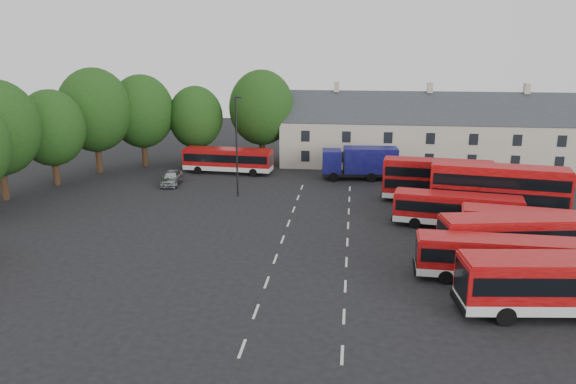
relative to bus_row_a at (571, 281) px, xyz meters
name	(u,v)px	position (x,y,z in m)	size (l,w,h in m)	color
ground	(279,249)	(-17.41, 8.34, -2.06)	(140.00, 140.00, 0.00)	black
lane_markings	(315,241)	(-14.91, 10.34, -2.05)	(5.15, 33.80, 0.01)	beige
treeline	(113,119)	(-38.15, 27.70, 4.62)	(29.92, 32.59, 12.01)	black
terrace_houses	(427,135)	(-3.41, 38.34, 1.80)	(35.70, 7.13, 10.06)	beige
bus_row_a	(571,281)	(0.00, 0.00, 0.00)	(12.35, 4.05, 3.43)	silver
bus_row_b	(498,256)	(-2.83, 4.32, -0.33)	(10.27, 2.80, 2.88)	silver
bus_row_c	(524,235)	(-0.27, 7.95, -0.10)	(11.80, 4.57, 3.26)	silver
bus_row_d	(539,228)	(1.31, 9.93, -0.22)	(11.08, 4.15, 3.06)	silver
bus_row_e	(457,208)	(-3.62, 14.76, -0.34)	(10.34, 3.95, 2.86)	silver
bus_dd_south	(498,189)	(0.27, 17.90, 0.58)	(11.58, 4.40, 4.64)	silver
bus_dd_north	(437,179)	(-4.23, 22.18, 0.28)	(10.24, 3.44, 4.12)	silver
bus_north	(228,159)	(-26.49, 31.72, -0.32)	(10.37, 3.12, 2.89)	silver
box_truck	(361,162)	(-11.32, 30.61, -0.06)	(8.31, 3.12, 3.57)	black
silver_car	(172,178)	(-31.29, 25.84, -1.30)	(1.79, 4.45, 1.52)	#A3A6AA
lamppost	(237,144)	(-23.35, 22.11, 3.17)	(0.67, 0.25, 9.79)	black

